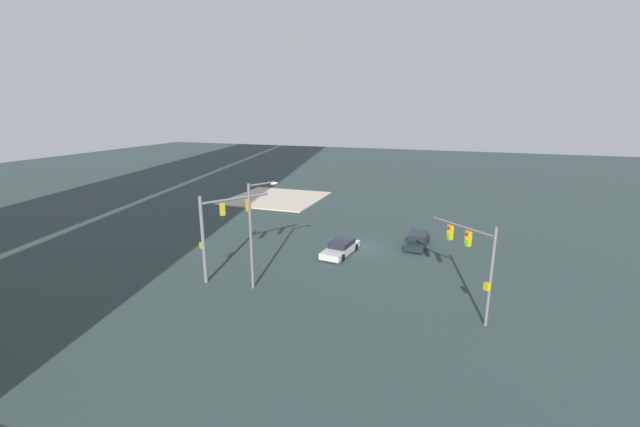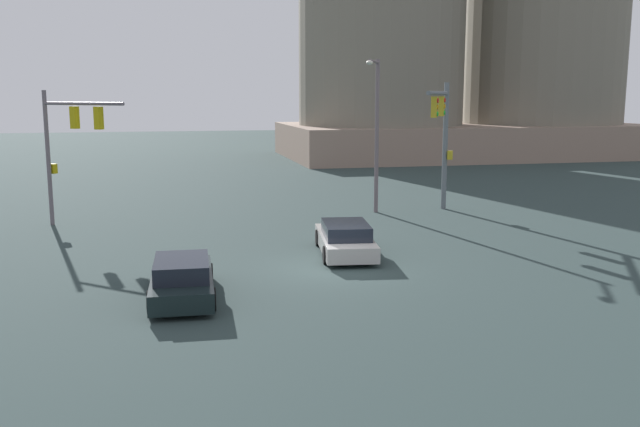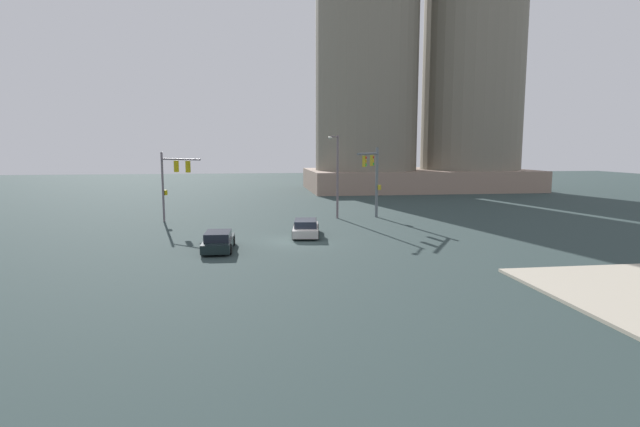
{
  "view_description": "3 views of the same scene",
  "coord_description": "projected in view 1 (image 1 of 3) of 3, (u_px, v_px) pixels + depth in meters",
  "views": [
    {
      "loc": [
        -8.45,
        33.87,
        12.38
      ],
      "look_at": [
        2.71,
        2.33,
        3.62
      ],
      "focal_mm": 22.8,
      "sensor_mm": 36.0,
      "label": 1
    },
    {
      "loc": [
        -5.46,
        -22.27,
        5.81
      ],
      "look_at": [
        -0.85,
        -1.92,
        2.23
      ],
      "focal_mm": 38.96,
      "sensor_mm": 36.0,
      "label": 2
    },
    {
      "loc": [
        -3.08,
        -34.0,
        6.42
      ],
      "look_at": [
        1.33,
        -2.94,
        2.27
      ],
      "focal_mm": 28.09,
      "sensor_mm": 36.0,
      "label": 3
    }
  ],
  "objects": [
    {
      "name": "ground_plane",
      "position": [
        357.0,
        248.0,
        36.75
      ],
      "size": [
        184.21,
        184.21,
        0.0
      ],
      "primitive_type": "plane",
      "color": "#2B3B3A"
    },
    {
      "name": "sidewalk_corner",
      "position": [
        276.0,
        198.0,
        56.74
      ],
      "size": [
        12.17,
        12.45,
        0.15
      ],
      "primitive_type": "cube",
      "color": "#B9AF99",
      "rests_on": "ground"
    },
    {
      "name": "sedan_car_waiting_far",
      "position": [
        341.0,
        248.0,
        35.2
      ],
      "size": [
        2.39,
        4.94,
        1.21
      ],
      "rotation": [
        0.0,
        0.0,
        1.44
      ],
      "color": "#B9B5B0",
      "rests_on": "ground"
    },
    {
      "name": "traffic_signal_opposite_side",
      "position": [
        474.0,
        254.0,
        23.85
      ],
      "size": [
        3.64,
        3.51,
        6.01
      ],
      "rotation": [
        0.0,
        0.0,
        -0.72
      ],
      "color": "#655C63",
      "rests_on": "ground"
    },
    {
      "name": "streetlamp_curved_arm",
      "position": [
        254.0,
        228.0,
        27.8
      ],
      "size": [
        1.35,
        2.3,
        7.5
      ],
      "rotation": [
        0.0,
        0.0,
        -2.05
      ],
      "color": "#675A5F",
      "rests_on": "ground"
    },
    {
      "name": "traffic_signal_near_corner",
      "position": [
        218.0,
        223.0,
        29.37
      ],
      "size": [
        3.33,
        4.87,
        6.41
      ],
      "rotation": [
        0.0,
        0.0,
        -2.11
      ],
      "color": "slate",
      "rests_on": "ground"
    },
    {
      "name": "sedan_car_approaching",
      "position": [
        417.0,
        240.0,
        37.26
      ],
      "size": [
        1.97,
        4.6,
        1.21
      ],
      "rotation": [
        0.0,
        0.0,
        1.53
      ],
      "color": "black",
      "rests_on": "ground"
    }
  ]
}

